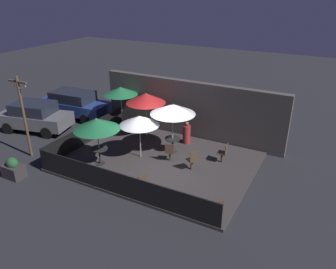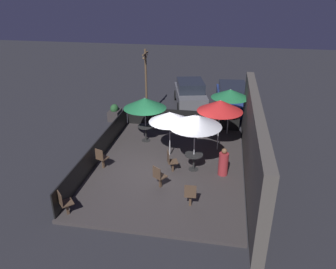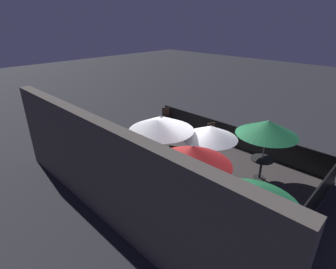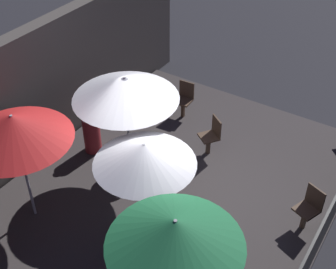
{
  "view_description": "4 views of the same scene",
  "coord_description": "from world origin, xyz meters",
  "px_view_note": "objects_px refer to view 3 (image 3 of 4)",
  "views": [
    {
      "loc": [
        6.56,
        -11.39,
        7.42
      ],
      "look_at": [
        0.23,
        0.46,
        1.29
      ],
      "focal_mm": 35.0,
      "sensor_mm": 36.0,
      "label": 1
    },
    {
      "loc": [
        11.82,
        2.07,
        7.1
      ],
      "look_at": [
        -0.74,
        -0.15,
        1.2
      ],
      "focal_mm": 35.0,
      "sensor_mm": 36.0,
      "label": 2
    },
    {
      "loc": [
        -5.36,
        6.39,
        5.32
      ],
      "look_at": [
        1.02,
        -0.12,
        1.25
      ],
      "focal_mm": 28.0,
      "sensor_mm": 36.0,
      "label": 3
    },
    {
      "loc": [
        -5.8,
        -3.7,
        7.05
      ],
      "look_at": [
        0.38,
        0.25,
        1.37
      ],
      "focal_mm": 50.0,
      "sensor_mm": 36.0,
      "label": 4
    }
  ],
  "objects_px": {
    "patio_umbrella_2": "(210,132)",
    "dining_table_1": "(262,163)",
    "dining_table_0": "(162,168)",
    "patio_umbrella_1": "(267,128)",
    "patio_chair_1": "(115,147)",
    "patio_chair_2": "(212,133)",
    "patio_chair_0": "(166,116)",
    "patio_umbrella_4": "(254,196)",
    "patio_chair_3": "(155,144)",
    "patio_umbrella_0": "(161,123)",
    "patio_umbrella_3": "(192,155)",
    "patio_chair_4": "(173,157)",
    "patron_0": "(131,181)"
  },
  "relations": [
    {
      "from": "patio_umbrella_4",
      "to": "patio_chair_0",
      "type": "relative_size",
      "value": 2.58
    },
    {
      "from": "patron_0",
      "to": "patio_umbrella_1",
      "type": "bearing_deg",
      "value": -172.99
    },
    {
      "from": "patio_umbrella_2",
      "to": "patio_chair_1",
      "type": "xyz_separation_m",
      "value": [
        3.56,
        1.32,
        -1.32
      ]
    },
    {
      "from": "patio_umbrella_1",
      "to": "patio_chair_4",
      "type": "distance_m",
      "value": 3.44
    },
    {
      "from": "patio_umbrella_2",
      "to": "patio_umbrella_3",
      "type": "distance_m",
      "value": 2.29
    },
    {
      "from": "patio_umbrella_3",
      "to": "patio_chair_3",
      "type": "bearing_deg",
      "value": -29.7
    },
    {
      "from": "patio_chair_1",
      "to": "patio_chair_2",
      "type": "bearing_deg",
      "value": 60.47
    },
    {
      "from": "patio_chair_1",
      "to": "patio_chair_4",
      "type": "bearing_deg",
      "value": 22.03
    },
    {
      "from": "dining_table_1",
      "to": "patio_chair_3",
      "type": "relative_size",
      "value": 0.84
    },
    {
      "from": "dining_table_1",
      "to": "patio_chair_3",
      "type": "height_order",
      "value": "patio_chair_3"
    },
    {
      "from": "dining_table_0",
      "to": "patio_umbrella_0",
      "type": "bearing_deg",
      "value": -104.04
    },
    {
      "from": "patio_chair_0",
      "to": "patio_chair_4",
      "type": "distance_m",
      "value": 4.46
    },
    {
      "from": "dining_table_0",
      "to": "patio_umbrella_1",
      "type": "bearing_deg",
      "value": -132.06
    },
    {
      "from": "patio_umbrella_0",
      "to": "patio_umbrella_3",
      "type": "relative_size",
      "value": 1.01
    },
    {
      "from": "patio_umbrella_4",
      "to": "patio_chair_2",
      "type": "distance_m",
      "value": 6.91
    },
    {
      "from": "patio_chair_0",
      "to": "patio_umbrella_4",
      "type": "bearing_deg",
      "value": 11.99
    },
    {
      "from": "dining_table_0",
      "to": "patio_chair_3",
      "type": "distance_m",
      "value": 1.92
    },
    {
      "from": "dining_table_0",
      "to": "patio_chair_2",
      "type": "bearing_deg",
      "value": -81.04
    },
    {
      "from": "patio_chair_0",
      "to": "patron_0",
      "type": "bearing_deg",
      "value": -8.89
    },
    {
      "from": "patio_umbrella_1",
      "to": "patio_chair_4",
      "type": "height_order",
      "value": "patio_umbrella_1"
    },
    {
      "from": "patio_umbrella_0",
      "to": "patio_umbrella_4",
      "type": "bearing_deg",
      "value": 161.1
    },
    {
      "from": "dining_table_1",
      "to": "patio_chair_2",
      "type": "height_order",
      "value": "patio_chair_2"
    },
    {
      "from": "patio_chair_3",
      "to": "patio_umbrella_3",
      "type": "bearing_deg",
      "value": 6.31
    },
    {
      "from": "patio_umbrella_4",
      "to": "patio_chair_1",
      "type": "bearing_deg",
      "value": -10.49
    },
    {
      "from": "patio_chair_0",
      "to": "patio_chair_4",
      "type": "bearing_deg",
      "value": 4.88
    },
    {
      "from": "patio_chair_2",
      "to": "patio_chair_3",
      "type": "xyz_separation_m",
      "value": [
        0.97,
        2.59,
        -0.0
      ]
    },
    {
      "from": "patio_umbrella_0",
      "to": "patio_chair_3",
      "type": "height_order",
      "value": "patio_umbrella_0"
    },
    {
      "from": "patio_chair_2",
      "to": "dining_table_1",
      "type": "bearing_deg",
      "value": 0.0
    },
    {
      "from": "patio_umbrella_1",
      "to": "dining_table_1",
      "type": "distance_m",
      "value": 1.33
    },
    {
      "from": "patio_chair_1",
      "to": "patron_0",
      "type": "relative_size",
      "value": 0.8
    },
    {
      "from": "patio_chair_0",
      "to": "patio_umbrella_3",
      "type": "bearing_deg",
      "value": 6.5
    },
    {
      "from": "patio_umbrella_4",
      "to": "patron_0",
      "type": "bearing_deg",
      "value": -1.75
    },
    {
      "from": "dining_table_1",
      "to": "patio_chair_2",
      "type": "distance_m",
      "value": 3.13
    },
    {
      "from": "patio_chair_4",
      "to": "patron_0",
      "type": "bearing_deg",
      "value": -15.72
    },
    {
      "from": "patio_umbrella_2",
      "to": "patio_umbrella_3",
      "type": "height_order",
      "value": "patio_umbrella_3"
    },
    {
      "from": "patio_chair_3",
      "to": "patio_chair_4",
      "type": "height_order",
      "value": "patio_chair_3"
    },
    {
      "from": "patio_chair_0",
      "to": "patio_chair_2",
      "type": "height_order",
      "value": "patio_chair_2"
    },
    {
      "from": "patio_chair_2",
      "to": "patio_chair_0",
      "type": "bearing_deg",
      "value": -160.82
    },
    {
      "from": "patio_umbrella_4",
      "to": "dining_table_0",
      "type": "bearing_deg",
      "value": -18.9
    },
    {
      "from": "patio_umbrella_2",
      "to": "dining_table_1",
      "type": "height_order",
      "value": "patio_umbrella_2"
    },
    {
      "from": "patio_chair_2",
      "to": "patio_umbrella_4",
      "type": "bearing_deg",
      "value": -26.99
    },
    {
      "from": "dining_table_1",
      "to": "patio_umbrella_2",
      "type": "bearing_deg",
      "value": 48.03
    },
    {
      "from": "dining_table_0",
      "to": "dining_table_1",
      "type": "bearing_deg",
      "value": -132.06
    },
    {
      "from": "dining_table_0",
      "to": "patio_chair_4",
      "type": "xyz_separation_m",
      "value": [
        0.32,
        -0.89,
        -0.06
      ]
    },
    {
      "from": "patio_umbrella_2",
      "to": "patio_chair_3",
      "type": "height_order",
      "value": "patio_umbrella_2"
    },
    {
      "from": "patio_umbrella_0",
      "to": "patron_0",
      "type": "bearing_deg",
      "value": 81.67
    },
    {
      "from": "patio_umbrella_1",
      "to": "patio_chair_2",
      "type": "height_order",
      "value": "patio_umbrella_1"
    },
    {
      "from": "patio_umbrella_3",
      "to": "dining_table_0",
      "type": "relative_size",
      "value": 3.22
    },
    {
      "from": "patio_chair_1",
      "to": "patio_chair_2",
      "type": "distance_m",
      "value": 4.31
    },
    {
      "from": "patio_umbrella_4",
      "to": "patron_0",
      "type": "height_order",
      "value": "patio_umbrella_4"
    }
  ]
}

